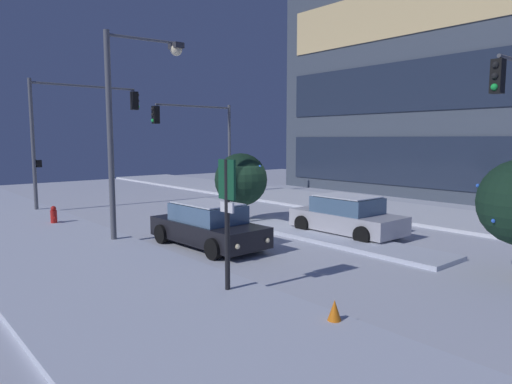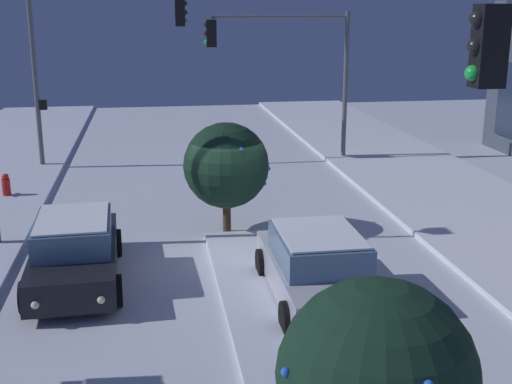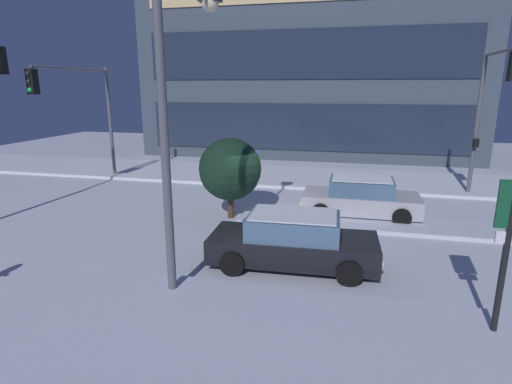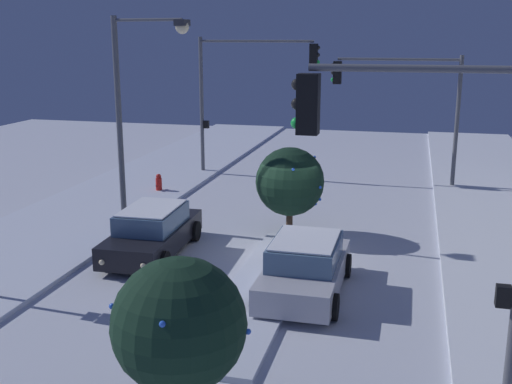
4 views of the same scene
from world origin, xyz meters
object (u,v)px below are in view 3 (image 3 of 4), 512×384
(car_far, at_px, (361,198))
(street_lamp_arched, at_px, (180,88))
(car_near, at_px, (293,241))
(parking_info_sign, at_px, (508,240))
(decorated_tree_median, at_px, (230,169))
(traffic_light_corner_far_left, at_px, (81,101))
(traffic_light_corner_far_right, at_px, (491,100))

(car_far, distance_m, street_lamp_arched, 8.78)
(car_near, relative_size, street_lamp_arched, 0.64)
(parking_info_sign, height_order, decorated_tree_median, parking_info_sign)
(car_far, xyz_separation_m, traffic_light_corner_far_left, (-13.08, 2.02, 3.40))
(traffic_light_corner_far_right, bearing_deg, car_far, -59.05)
(car_near, distance_m, parking_info_sign, 5.11)
(car_near, bearing_deg, parking_info_sign, -31.16)
(traffic_light_corner_far_right, bearing_deg, parking_info_sign, -12.77)
(traffic_light_corner_far_right, height_order, traffic_light_corner_far_left, traffic_light_corner_far_right)
(traffic_light_corner_far_right, xyz_separation_m, parking_info_sign, (-2.35, -10.37, -2.22))
(street_lamp_arched, distance_m, decorated_tree_median, 5.91)
(car_far, distance_m, parking_info_sign, 7.98)
(car_far, height_order, decorated_tree_median, decorated_tree_median)
(car_near, bearing_deg, car_far, 67.98)
(street_lamp_arched, bearing_deg, car_near, -54.23)
(traffic_light_corner_far_left, xyz_separation_m, parking_info_sign, (15.57, -9.48, -2.09))
(traffic_light_corner_far_left, bearing_deg, parking_info_sign, 58.65)
(car_near, height_order, traffic_light_corner_far_right, traffic_light_corner_far_right)
(car_near, xyz_separation_m, street_lamp_arched, (-2.48, -1.43, 4.03))
(car_far, xyz_separation_m, parking_info_sign, (2.48, -7.47, 1.32))
(car_far, distance_m, traffic_light_corner_far_right, 6.66)
(car_near, distance_m, traffic_light_corner_far_left, 13.73)
(traffic_light_corner_far_left, bearing_deg, car_far, 81.24)
(traffic_light_corner_far_right, xyz_separation_m, decorated_tree_median, (-9.55, -4.25, -2.40))
(street_lamp_arched, xyz_separation_m, decorated_tree_median, (-0.40, 5.15, -2.88))
(traffic_light_corner_far_right, height_order, parking_info_sign, traffic_light_corner_far_right)
(car_near, xyz_separation_m, traffic_light_corner_far_right, (6.67, 7.97, 3.54))
(car_near, xyz_separation_m, decorated_tree_median, (-2.88, 3.72, 1.14))
(car_far, distance_m, decorated_tree_median, 5.04)
(car_near, height_order, decorated_tree_median, decorated_tree_median)
(traffic_light_corner_far_right, bearing_deg, traffic_light_corner_far_left, -87.18)
(parking_info_sign, bearing_deg, car_near, 58.73)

